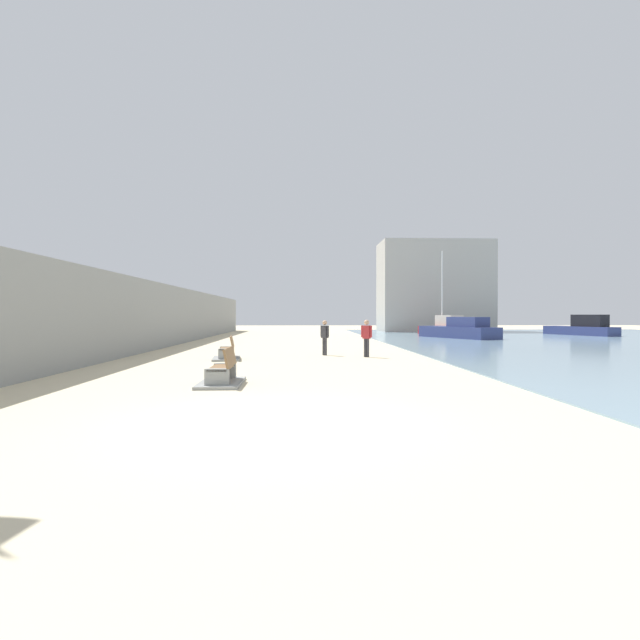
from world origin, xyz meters
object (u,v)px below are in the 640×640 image
(bench_far, at_px, (227,354))
(person_standing, at_px, (367,336))
(bench_near, at_px, (222,376))
(boat_far_left, at_px, (460,330))
(boat_nearest, at_px, (583,328))
(boat_distant, at_px, (445,327))
(person_walking, at_px, (325,335))

(bench_far, relative_size, person_standing, 1.35)
(bench_near, distance_m, bench_far, 7.50)
(person_standing, xyz_separation_m, boat_far_left, (9.59, 16.73, -0.29))
(boat_nearest, height_order, boat_distant, boat_distant)
(person_standing, relative_size, boat_distant, 0.21)
(bench_far, xyz_separation_m, person_walking, (4.15, 1.90, 0.69))
(boat_distant, xyz_separation_m, boat_far_left, (-0.80, -6.59, -0.06))
(person_walking, relative_size, boat_distant, 0.21)
(bench_near, relative_size, boat_nearest, 0.30)
(bench_far, relative_size, person_walking, 1.38)
(person_walking, height_order, boat_nearest, boat_nearest)
(boat_distant, distance_m, boat_far_left, 6.64)
(bench_near, distance_m, boat_distant, 35.12)
(bench_near, height_order, person_walking, person_walking)
(bench_far, height_order, person_standing, person_standing)
(bench_far, distance_m, boat_far_left, 23.44)
(boat_far_left, bearing_deg, bench_far, -131.50)
(boat_nearest, bearing_deg, bench_far, -141.54)
(person_walking, height_order, boat_distant, boat_distant)
(person_standing, bearing_deg, boat_nearest, 44.10)
(bench_near, relative_size, boat_far_left, 0.28)
(person_standing, height_order, boat_distant, boat_distant)
(person_walking, height_order, person_standing, person_standing)
(person_walking, xyz_separation_m, boat_far_left, (11.37, 15.65, -0.27))
(bench_near, bearing_deg, boat_far_left, 59.77)
(bench_far, height_order, boat_far_left, boat_far_left)
(bench_far, xyz_separation_m, boat_nearest, (28.16, 22.36, 0.47))
(person_standing, bearing_deg, boat_distant, 65.97)
(boat_nearest, height_order, boat_far_left, boat_nearest)
(bench_near, height_order, bench_far, same)
(person_walking, xyz_separation_m, boat_nearest, (24.01, 20.47, -0.22))
(person_standing, relative_size, boat_far_left, 0.22)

